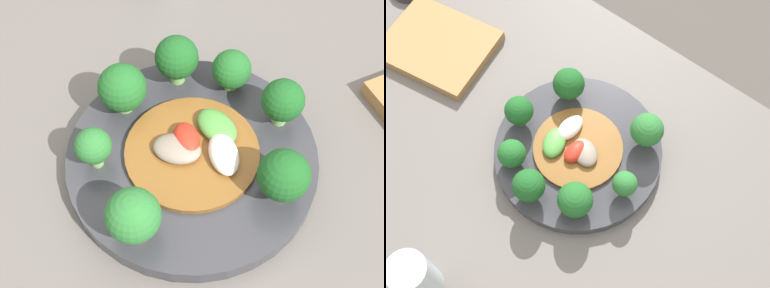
% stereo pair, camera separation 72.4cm
% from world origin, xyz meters
% --- Properties ---
extents(ground_plane, '(8.00, 8.00, 0.00)m').
position_xyz_m(ground_plane, '(0.00, 0.00, 0.00)').
color(ground_plane, '#4C4742').
extents(table, '(1.11, 0.67, 0.77)m').
position_xyz_m(table, '(0.00, 0.00, 0.39)').
color(table, '#5B5651').
rests_on(table, ground_plane).
extents(plate, '(0.29, 0.29, 0.02)m').
position_xyz_m(plate, '(0.01, 0.05, 0.78)').
color(plate, '#333338').
rests_on(plate, table).
extents(broccoli_south, '(0.05, 0.05, 0.07)m').
position_xyz_m(broccoli_south, '(-0.00, -0.07, 0.83)').
color(broccoli_south, '#7AAD5B').
rests_on(broccoli_south, plate).
extents(broccoli_northeast, '(0.06, 0.06, 0.07)m').
position_xyz_m(broccoli_northeast, '(0.09, 0.13, 0.84)').
color(broccoli_northeast, '#7AAD5B').
rests_on(broccoli_northeast, plate).
extents(broccoli_southwest, '(0.05, 0.05, 0.06)m').
position_xyz_m(broccoli_southwest, '(-0.06, -0.04, 0.83)').
color(broccoli_southwest, '#7AAD5B').
rests_on(broccoli_southwest, plate).
extents(broccoli_southeast, '(0.06, 0.06, 0.07)m').
position_xyz_m(broccoli_southeast, '(0.07, -0.04, 0.83)').
color(broccoli_southeast, '#7AAD5B').
rests_on(broccoli_southeast, plate).
extents(broccoli_east, '(0.04, 0.04, 0.06)m').
position_xyz_m(broccoli_east, '(0.12, 0.03, 0.83)').
color(broccoli_east, '#7AAD5B').
rests_on(broccoli_east, plate).
extents(broccoli_west, '(0.05, 0.05, 0.06)m').
position_xyz_m(broccoli_west, '(-0.10, 0.03, 0.83)').
color(broccoli_west, '#7AAD5B').
rests_on(broccoli_west, plate).
extents(broccoli_northwest, '(0.06, 0.06, 0.07)m').
position_xyz_m(broccoli_northwest, '(-0.07, 0.12, 0.83)').
color(broccoli_northwest, '#89B76B').
rests_on(broccoli_northwest, plate).
extents(stirfry_center, '(0.15, 0.15, 0.03)m').
position_xyz_m(stirfry_center, '(0.00, 0.04, 0.80)').
color(stirfry_center, brown).
rests_on(stirfry_center, plate).
extents(drinking_glass, '(0.06, 0.06, 0.11)m').
position_xyz_m(drinking_glass, '(-0.04, -0.28, 0.83)').
color(drinking_glass, silver).
rests_on(drinking_glass, table).
extents(cutting_board, '(0.23, 0.20, 0.02)m').
position_xyz_m(cutting_board, '(-0.34, 0.06, 0.78)').
color(cutting_board, olive).
rests_on(cutting_board, table).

